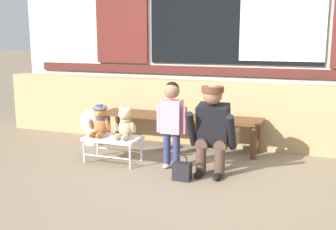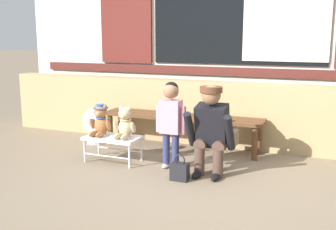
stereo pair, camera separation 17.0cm
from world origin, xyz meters
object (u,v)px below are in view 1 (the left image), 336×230
small_display_bench (113,140)px  teddy_bear_with_hat (100,121)px  adult_crouching (214,129)px  floor_fan (92,127)px  handbag_on_ground (182,171)px  child_standing (172,115)px  wooden_bench_long (180,120)px  teddy_bear_plain (125,124)px

small_display_bench → teddy_bear_with_hat: bearing=179.2°
adult_crouching → floor_fan: bearing=161.9°
handbag_on_ground → floor_fan: bearing=150.0°
small_display_bench → floor_fan: size_ratio=1.33×
adult_crouching → child_standing: bearing=178.3°
small_display_bench → teddy_bear_with_hat: (-0.16, 0.00, 0.21)m
child_standing → handbag_on_ground: bearing=-54.9°
wooden_bench_long → teddy_bear_with_hat: 1.08m
child_standing → teddy_bear_with_hat: bearing=-177.8°
wooden_bench_long → floor_fan: (-1.17, -0.20, -0.13)m
child_standing → adult_crouching: child_standing is taller
wooden_bench_long → teddy_bear_with_hat: teddy_bear_with_hat is taller
teddy_bear_with_hat → floor_fan: bearing=127.7°
wooden_bench_long → teddy_bear_plain: (-0.37, -0.82, 0.09)m
adult_crouching → small_display_bench: bearing=-179.0°
small_display_bench → teddy_bear_plain: bearing=0.5°
wooden_bench_long → floor_fan: bearing=-170.1°
wooden_bench_long → floor_fan: size_ratio=4.37×
handbag_on_ground → wooden_bench_long: bearing=109.9°
teddy_bear_with_hat → adult_crouching: size_ratio=0.38×
small_display_bench → teddy_bear_with_hat: 0.26m
wooden_bench_long → child_standing: 0.83m
teddy_bear_with_hat → floor_fan: (-0.47, 0.61, -0.23)m
teddy_bear_with_hat → child_standing: child_standing is taller
adult_crouching → teddy_bear_plain: bearing=-178.9°
teddy_bear_plain → child_standing: 0.56m
small_display_bench → handbag_on_ground: size_ratio=2.35×
teddy_bear_plain → floor_fan: size_ratio=0.76×
child_standing → teddy_bear_plain: bearing=-176.4°
small_display_bench → handbag_on_ground: bearing=-17.3°
wooden_bench_long → child_standing: child_standing is taller
handbag_on_ground → teddy_bear_plain: bearing=159.4°
wooden_bench_long → handbag_on_ground: size_ratio=7.72×
small_display_bench → handbag_on_ground: 1.00m
child_standing → small_display_bench: bearing=-177.1°
teddy_bear_with_hat → small_display_bench: bearing=-0.8°
small_display_bench → handbag_on_ground: small_display_bench is taller
small_display_bench → teddy_bear_plain: 0.25m
wooden_bench_long → teddy_bear_plain: teddy_bear_plain is taller
wooden_bench_long → adult_crouching: 1.03m
teddy_bear_with_hat → teddy_bear_plain: size_ratio=1.00×
teddy_bear_with_hat → floor_fan: teddy_bear_with_hat is taller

